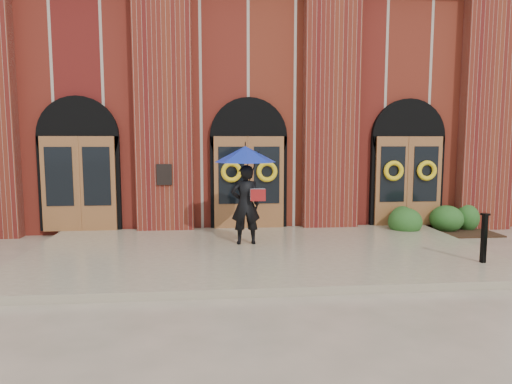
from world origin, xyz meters
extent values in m
plane|color=tan|center=(0.00, 0.00, 0.00)|extent=(90.00, 90.00, 0.00)
cube|color=tan|center=(0.00, 0.15, 0.07)|extent=(10.00, 5.30, 0.15)
cube|color=maroon|center=(0.00, 8.90, 3.50)|extent=(16.00, 12.00, 7.00)
cube|color=black|center=(-2.25, 2.47, 1.65)|extent=(0.40, 0.05, 0.55)
cube|color=maroon|center=(-2.25, 2.73, 3.50)|extent=(1.50, 0.45, 7.00)
cube|color=maroon|center=(2.25, 2.73, 3.50)|extent=(1.50, 0.45, 7.00)
cube|color=maroon|center=(6.75, 2.73, 3.50)|extent=(1.50, 0.45, 7.00)
cube|color=brown|center=(-4.50, 2.71, 1.40)|extent=(1.90, 0.10, 2.50)
cylinder|color=black|center=(-4.50, 2.85, 2.65)|extent=(2.10, 0.22, 2.10)
cube|color=brown|center=(0.00, 2.71, 1.40)|extent=(1.90, 0.10, 2.50)
cylinder|color=black|center=(0.00, 2.85, 2.65)|extent=(2.10, 0.22, 2.10)
cube|color=brown|center=(4.50, 2.71, 1.40)|extent=(1.90, 0.10, 2.50)
cylinder|color=black|center=(4.50, 2.85, 2.65)|extent=(2.10, 0.22, 2.10)
torus|color=yellow|center=(-0.48, 2.59, 1.70)|extent=(0.57, 0.13, 0.57)
torus|color=yellow|center=(0.48, 2.59, 1.70)|extent=(0.57, 0.13, 0.57)
torus|color=yellow|center=(4.02, 2.59, 1.70)|extent=(0.57, 0.13, 0.57)
torus|color=yellow|center=(4.98, 2.59, 1.70)|extent=(0.57, 0.13, 0.57)
imported|color=black|center=(-0.23, 0.76, 1.07)|extent=(0.69, 0.47, 1.84)
cone|color=#142B9B|center=(-0.23, 0.76, 2.23)|extent=(1.49, 1.49, 0.37)
cylinder|color=black|center=(-0.18, 0.71, 1.74)|extent=(0.02, 0.02, 0.61)
cube|color=#AAACAF|center=(0.04, 0.61, 1.31)|extent=(0.35, 0.19, 0.27)
cube|color=maroon|center=(0.04, 0.52, 1.31)|extent=(0.34, 0.04, 0.27)
cube|color=black|center=(4.30, -1.33, 0.62)|extent=(0.10, 0.10, 0.94)
cube|color=black|center=(4.30, -1.33, 1.11)|extent=(0.16, 0.16, 0.04)
ellipsoid|color=#234D1B|center=(5.20, 2.10, 0.35)|extent=(2.73, 1.09, 0.70)
camera|label=1|loc=(-0.96, -9.63, 2.54)|focal=32.00mm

